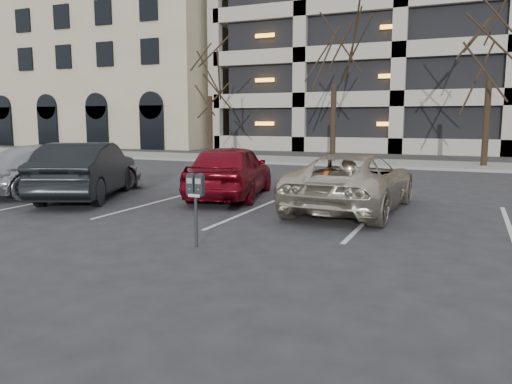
{
  "coord_description": "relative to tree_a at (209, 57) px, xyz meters",
  "views": [
    {
      "loc": [
        3.35,
        -8.76,
        2.17
      ],
      "look_at": [
        -0.07,
        -0.75,
        0.91
      ],
      "focal_mm": 35.0,
      "sensor_mm": 36.0,
      "label": 1
    }
  ],
  "objects": [
    {
      "name": "ground",
      "position": [
        10.0,
        -16.0,
        -5.55
      ],
      "size": [
        140.0,
        140.0,
        0.0
      ],
      "primitive_type": "plane",
      "color": "#28282B",
      "rests_on": "ground"
    },
    {
      "name": "sidewalk",
      "position": [
        10.0,
        0.0,
        -5.49
      ],
      "size": [
        80.0,
        4.0,
        0.12
      ],
      "primitive_type": "cube",
      "color": "gray",
      "rests_on": "ground"
    },
    {
      "name": "stall_lines",
      "position": [
        8.6,
        -13.7,
        -5.55
      ],
      "size": [
        16.9,
        5.2,
        0.0
      ],
      "color": "silver",
      "rests_on": "ground"
    },
    {
      "name": "office_building",
      "position": [
        -18.0,
        13.92,
        1.94
      ],
      "size": [
        26.0,
        16.2,
        15.0
      ],
      "color": "tan",
      "rests_on": "ground"
    },
    {
      "name": "tree_a",
      "position": [
        0.0,
        0.0,
        0.0
      ],
      "size": [
        3.38,
        3.38,
        7.69
      ],
      "color": "black",
      "rests_on": "ground"
    },
    {
      "name": "tree_b",
      "position": [
        7.0,
        0.0,
        0.76
      ],
      "size": [
        3.84,
        3.84,
        8.73
      ],
      "color": "black",
      "rests_on": "ground"
    },
    {
      "name": "tree_c",
      "position": [
        14.0,
        0.0,
        0.9
      ],
      "size": [
        3.93,
        3.93,
        8.92
      ],
      "color": "black",
      "rests_on": "ground"
    },
    {
      "name": "parking_meter",
      "position": [
        9.12,
        -17.46,
        -4.59
      ],
      "size": [
        0.32,
        0.13,
        1.25
      ],
      "rotation": [
        0.0,
        0.0,
        -0.02
      ],
      "color": "black",
      "rests_on": "ground"
    },
    {
      "name": "suv_silver",
      "position": [
        10.82,
        -12.88,
        -4.86
      ],
      "size": [
        2.48,
        5.04,
        1.38
      ],
      "rotation": [
        0.0,
        0.0,
        3.1
      ],
      "color": "beige",
      "rests_on": "ground"
    },
    {
      "name": "car_red",
      "position": [
        7.25,
        -12.26,
        -4.8
      ],
      "size": [
        2.69,
        4.72,
        1.51
      ],
      "primitive_type": "imported",
      "rotation": [
        0.0,
        0.0,
        3.36
      ],
      "color": "maroon",
      "rests_on": "ground"
    },
    {
      "name": "car_dark",
      "position": [
        3.61,
        -13.93,
        -4.78
      ],
      "size": [
        3.4,
        4.98,
        1.55
      ],
      "primitive_type": "imported",
      "rotation": [
        0.0,
        0.0,
        3.56
      ],
      "color": "black",
      "rests_on": "ground"
    },
    {
      "name": "car_silver",
      "position": [
        2.19,
        -13.43,
        -4.83
      ],
      "size": [
        3.75,
        5.38,
        1.45
      ],
      "primitive_type": "imported",
      "rotation": [
        0.0,
        0.0,
        2.76
      ],
      "color": "#B6B8BE",
      "rests_on": "ground"
    }
  ]
}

